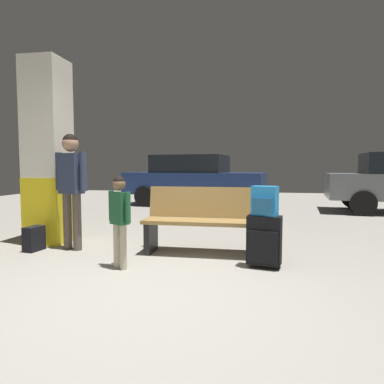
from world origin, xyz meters
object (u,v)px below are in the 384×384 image
Objects in this scene: backpack_bright at (265,201)px; backpack_dark_floor at (34,239)px; suitcase at (264,240)px; structural_pillar at (48,153)px; parked_car_far at (194,179)px; child at (120,212)px; bench at (204,221)px; adult at (71,179)px.

backpack_bright is 3.19m from backpack_dark_floor.
backpack_bright reaches higher than suitcase.
structural_pillar is 4.59× the size of suitcase.
structural_pillar reaches higher than backpack_bright.
parked_car_far is at bearing 76.56° from structural_pillar.
suitcase is 1.68m from child.
parked_car_far is at bearing 106.87° from backpack_bright.
backpack_dark_floor is at bearing 175.21° from backpack_bright.
bench is 2.65× the size of suitcase.
backpack_dark_floor is 6.17m from parked_car_far.
backpack_bright is at bearing 11.10° from child.
suitcase is at bearing -9.26° from adult.
structural_pillar is 8.15× the size of backpack_bright.
adult is at bearing -32.84° from structural_pillar.
child is 0.25× the size of parked_car_far.
bench is 0.37× the size of parked_car_far.
backpack_dark_floor is at bearing 175.22° from suitcase.
backpack_bright is at bearing -35.01° from bench.
adult reaches higher than bench.
bench is 4.71× the size of backpack_dark_floor.
child reaches higher than suitcase.
adult reaches higher than backpack_bright.
parked_car_far is (-1.90, 6.27, 0.03)m from backpack_bright.
bench is 1.00m from backpack_bright.
adult is (-2.63, 0.43, 0.23)m from backpack_bright.
adult is at bearing -176.55° from bench.
bench is 1.52× the size of child.
bench is at bearing 145.04° from suitcase.
backpack_dark_floor is (0.09, -0.54, -1.21)m from structural_pillar.
bench is 1.22m from child.
child is at bearing -87.53° from parked_car_far.
bench reaches higher than backpack_dark_floor.
bench is (2.44, -0.26, -0.93)m from structural_pillar.
backpack_dark_floor is (-2.35, -0.28, -0.28)m from bench.
structural_pillar is 8.15× the size of backpack_dark_floor.
adult is 0.98m from backpack_dark_floor.
suitcase is at bearing 11.80° from backpack_bright.
child is at bearing -36.52° from adult.
child is 0.65× the size of adult.
suitcase reaches higher than backpack_dark_floor.
suitcase is at bearing -73.13° from parked_car_far.
child is 6.60m from parked_car_far.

